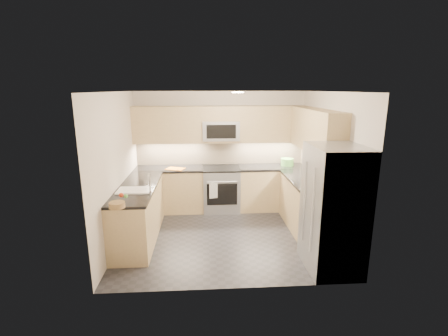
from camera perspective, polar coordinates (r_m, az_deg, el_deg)
floor at (r=5.92m, az=0.22°, el=-11.69°), size 3.60×3.20×0.00m
ceiling at (r=5.35m, az=0.25°, el=13.28°), size 3.60×3.20×0.02m
wall_back at (r=7.06m, az=-0.66°, el=3.20°), size 3.60×0.02×2.50m
wall_front at (r=3.97m, az=1.84°, el=-5.30°), size 3.60×0.02×2.50m
wall_left at (r=5.67m, az=-18.22°, el=-0.14°), size 0.02×3.20×2.50m
wall_right at (r=5.90m, az=17.95°, el=0.41°), size 0.02×3.20×2.50m
base_cab_back_left at (r=6.99m, az=-9.48°, el=-3.86°), size 1.42×0.60×0.90m
base_cab_back_right at (r=7.11m, az=8.32°, el=-3.53°), size 1.42×0.60×0.90m
base_cab_right at (r=6.16m, az=14.28°, el=-6.56°), size 0.60×1.70×0.90m
base_cab_peninsula at (r=5.84m, az=-14.76°, el=-7.74°), size 0.60×2.00×0.90m
countertop_back_left at (r=6.87m, az=-9.64°, el=-0.12°), size 1.42×0.63×0.04m
countertop_back_right at (r=6.98m, az=8.45°, el=0.16°), size 1.42×0.63×0.04m
countertop_right at (r=6.02m, az=14.55°, el=-2.36°), size 0.63×1.70×0.04m
countertop_peninsula at (r=5.69m, az=-15.05°, el=-3.32°), size 0.63×2.00×0.04m
upper_cab_back at (r=6.81m, az=-0.59°, el=7.69°), size 3.60×0.35×0.75m
upper_cab_right at (r=6.00m, az=15.84°, el=6.35°), size 0.35×1.95×0.75m
backsplash_back at (r=7.07m, az=-0.66°, el=2.75°), size 3.60×0.01×0.51m
backsplash_right at (r=6.32m, az=16.40°, el=0.86°), size 0.01×2.30×0.51m
gas_range at (r=6.94m, az=-0.50°, el=-3.76°), size 0.76×0.65×0.91m
range_cooktop at (r=6.82m, az=-0.51°, el=-0.07°), size 0.76×0.65×0.03m
oven_door_glass at (r=6.63m, az=-0.34°, el=-4.66°), size 0.62×0.02×0.45m
oven_handle at (r=6.53m, az=-0.33°, el=-2.47°), size 0.60×0.02×0.02m
microwave at (r=6.80m, az=-0.58°, el=6.62°), size 0.76×0.40×0.40m
microwave_door at (r=6.59m, az=-0.48°, el=6.40°), size 0.60×0.01×0.28m
refrigerator at (r=4.85m, az=18.71°, el=-6.83°), size 0.70×0.90×1.80m
fridge_handle_left at (r=4.55m, az=15.26°, el=-7.29°), size 0.02×0.02×1.20m
fridge_handle_right at (r=4.87m, az=13.91°, el=-5.79°), size 0.02×0.02×1.20m
sink_basin at (r=5.47m, az=-15.52°, el=-4.49°), size 0.52×0.38×0.16m
faucet at (r=5.36m, az=-12.93°, el=-2.46°), size 0.03×0.03×0.28m
utensil_bowl at (r=7.09m, az=11.05°, el=1.05°), size 0.36×0.36×0.15m
cutting_board at (r=6.73m, az=-8.56°, el=-0.14°), size 0.42×0.36×0.01m
fruit_basket at (r=4.76m, az=-18.30°, el=-6.19°), size 0.25×0.25×0.08m
fruit_apple at (r=4.91m, az=-17.64°, el=-4.57°), size 0.07×0.07×0.07m
fruit_pear at (r=4.85m, az=-16.87°, el=-4.75°), size 0.06×0.06×0.06m
dish_towel_check at (r=6.55m, az=-1.88°, el=-3.97°), size 0.17×0.07×0.32m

